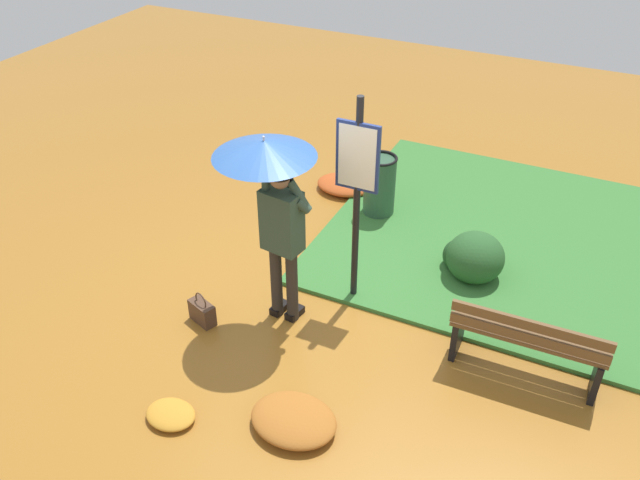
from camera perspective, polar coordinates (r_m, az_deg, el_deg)
The scene contains 11 objects.
ground_plane at distance 7.13m, azimuth -1.76°, elevation -5.53°, with size 18.00×18.00×0.00m, color #9E6623.
grass_verge at distance 8.39m, azimuth 17.77°, elevation -0.29°, with size 4.80×4.00×0.05m.
person_with_umbrella at distance 6.12m, azimuth -4.14°, elevation 4.72°, with size 0.96×0.96×2.04m.
info_sign_post at distance 6.42m, azimuth 3.22°, elevation 5.17°, with size 0.44×0.07×2.30m.
handbag at distance 6.93m, azimuth -10.12°, elevation -6.13°, with size 0.33×0.24×0.37m.
park_bench at distance 6.38m, azimuth 17.47°, elevation -8.33°, with size 1.40×0.39×0.75m.
trash_bin at distance 8.42m, azimuth 5.15°, elevation 4.64°, with size 0.42×0.42×0.83m.
shrub_cluster at distance 7.54m, azimuth 12.99°, elevation -1.44°, with size 0.70×0.64×0.58m.
leaf_pile_near_person at distance 5.89m, azimuth -2.29°, elevation -15.23°, with size 0.77×0.61×0.17m.
leaf_pile_by_bench at distance 6.11m, azimuth -12.75°, elevation -14.46°, with size 0.46×0.36×0.10m.
leaf_pile_far_path at distance 9.11m, azimuth 2.09°, elevation 4.79°, with size 0.76×0.61×0.17m.
Camera 1 is at (-2.56, 4.84, 4.56)m, focal length 37.12 mm.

